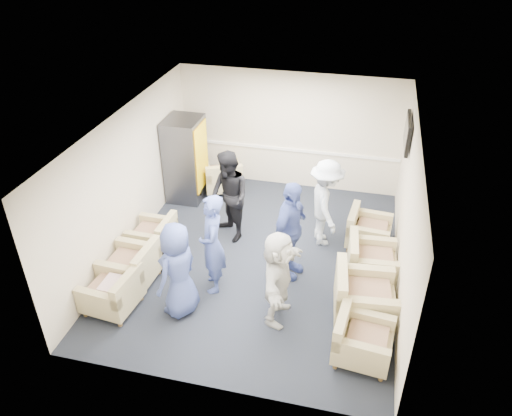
% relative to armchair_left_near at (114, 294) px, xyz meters
% --- Properties ---
extents(floor, '(6.00, 6.00, 0.00)m').
position_rel_armchair_left_near_xyz_m(floor, '(1.99, 1.86, -0.32)').
color(floor, black).
rests_on(floor, ground).
extents(ceiling, '(6.00, 6.00, 0.00)m').
position_rel_armchair_left_near_xyz_m(ceiling, '(1.99, 1.86, 2.38)').
color(ceiling, silver).
rests_on(ceiling, back_wall).
extents(back_wall, '(5.00, 0.02, 2.70)m').
position_rel_armchair_left_near_xyz_m(back_wall, '(1.99, 4.86, 1.03)').
color(back_wall, beige).
rests_on(back_wall, floor).
extents(front_wall, '(5.00, 0.02, 2.70)m').
position_rel_armchair_left_near_xyz_m(front_wall, '(1.99, -1.14, 1.03)').
color(front_wall, beige).
rests_on(front_wall, floor).
extents(left_wall, '(0.02, 6.00, 2.70)m').
position_rel_armchair_left_near_xyz_m(left_wall, '(-0.51, 1.86, 1.03)').
color(left_wall, beige).
rests_on(left_wall, floor).
extents(right_wall, '(0.02, 6.00, 2.70)m').
position_rel_armchair_left_near_xyz_m(right_wall, '(4.49, 1.86, 1.03)').
color(right_wall, beige).
rests_on(right_wall, floor).
extents(chair_rail, '(4.98, 0.04, 0.06)m').
position_rel_armchair_left_near_xyz_m(chair_rail, '(1.99, 4.84, 0.58)').
color(chair_rail, white).
rests_on(chair_rail, back_wall).
extents(tv, '(0.10, 1.00, 0.58)m').
position_rel_armchair_left_near_xyz_m(tv, '(4.42, 3.66, 1.73)').
color(tv, black).
rests_on(tv, right_wall).
extents(armchair_left_near, '(0.88, 0.88, 0.64)m').
position_rel_armchair_left_near_xyz_m(armchair_left_near, '(0.00, 0.00, 0.00)').
color(armchair_left_near, tan).
rests_on(armchair_left_near, floor).
extents(armchair_left_mid, '(0.89, 0.89, 0.68)m').
position_rel_armchair_left_near_xyz_m(armchair_left_mid, '(0.01, 0.68, 0.02)').
color(armchair_left_mid, tan).
rests_on(armchair_left_mid, floor).
extents(armchair_left_far, '(0.79, 0.79, 0.61)m').
position_rel_armchair_left_near_xyz_m(armchair_left_far, '(-0.01, 1.67, -0.01)').
color(armchair_left_far, tan).
rests_on(armchair_left_far, floor).
extents(armchair_right_near, '(0.89, 0.89, 0.64)m').
position_rel_armchair_left_near_xyz_m(armchair_right_near, '(3.94, -0.10, 0.00)').
color(armchair_right_near, tan).
rests_on(armchair_right_near, floor).
extents(armchair_right_midnear, '(1.04, 1.04, 0.76)m').
position_rel_armchair_left_near_xyz_m(armchair_right_midnear, '(3.90, 0.76, 0.06)').
color(armchair_right_midnear, tan).
rests_on(armchair_right_midnear, floor).
extents(armchair_right_midfar, '(0.91, 0.91, 0.67)m').
position_rel_armchair_left_near_xyz_m(armchair_right_midfar, '(3.99, 1.79, 0.02)').
color(armchair_right_midfar, tan).
rests_on(armchair_right_midfar, floor).
extents(armchair_right_far, '(0.86, 0.86, 0.63)m').
position_rel_armchair_left_near_xyz_m(armchair_right_far, '(3.90, 2.78, -0.00)').
color(armchair_right_far, tan).
rests_on(armchair_right_far, floor).
extents(armchair_corner, '(1.09, 1.09, 0.66)m').
position_rel_armchair_left_near_xyz_m(armchair_corner, '(0.59, 4.17, 0.01)').
color(armchair_corner, tan).
rests_on(armchair_corner, floor).
extents(vending_machine, '(0.76, 0.88, 1.86)m').
position_rel_armchair_left_near_xyz_m(vending_machine, '(-0.11, 3.76, 0.61)').
color(vending_machine, '#4B4C53').
rests_on(vending_machine, floor).
extents(backpack, '(0.33, 0.27, 0.50)m').
position_rel_armchair_left_near_xyz_m(backpack, '(0.42, 1.19, -0.06)').
color(backpack, black).
rests_on(backpack, floor).
extents(pillow, '(0.34, 0.44, 0.13)m').
position_rel_armchair_left_near_xyz_m(pillow, '(-0.01, 0.01, 0.17)').
color(pillow, beige).
rests_on(pillow, armchair_left_near).
extents(person_front_left, '(0.77, 0.94, 1.66)m').
position_rel_armchair_left_near_xyz_m(person_front_left, '(1.06, 0.23, 0.51)').
color(person_front_left, '#41539D').
rests_on(person_front_left, floor).
extents(person_mid_left, '(0.62, 0.76, 1.81)m').
position_rel_armchair_left_near_xyz_m(person_mid_left, '(1.41, 0.91, 0.59)').
color(person_mid_left, '#41539D').
rests_on(person_mid_left, floor).
extents(person_back_left, '(1.12, 1.13, 1.84)m').
position_rel_armchair_left_near_xyz_m(person_back_left, '(1.25, 2.43, 0.60)').
color(person_back_left, black).
rests_on(person_back_left, floor).
extents(person_back_right, '(0.99, 1.28, 1.76)m').
position_rel_armchair_left_near_xyz_m(person_back_right, '(3.08, 2.70, 0.56)').
color(person_back_right, white).
rests_on(person_back_right, floor).
extents(person_mid_right, '(0.75, 1.17, 1.86)m').
position_rel_armchair_left_near_xyz_m(person_mid_right, '(2.60, 1.56, 0.61)').
color(person_mid_right, '#41539D').
rests_on(person_mid_right, floor).
extents(person_front_right, '(0.56, 1.52, 1.62)m').
position_rel_armchair_left_near_xyz_m(person_front_right, '(2.62, 0.44, 0.49)').
color(person_front_right, silver).
rests_on(person_front_right, floor).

